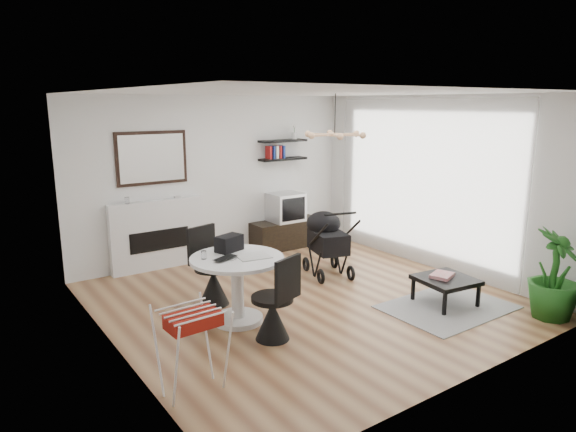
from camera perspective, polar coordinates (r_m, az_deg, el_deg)
floor at (r=6.95m, az=2.00°, el=-9.29°), size 5.00×5.00×0.00m
ceiling at (r=6.46m, az=2.19°, el=13.55°), size 5.00×5.00×0.00m
wall_back at (r=8.67m, az=-7.95°, el=4.22°), size 5.00×0.00×5.00m
wall_left at (r=5.47m, az=-19.28°, el=-1.21°), size 0.00×5.00×5.00m
wall_right at (r=8.31m, az=16.01°, el=3.49°), size 0.00×5.00×5.00m
sheer_curtain at (r=8.36m, az=14.51°, el=3.63°), size 0.04×3.60×2.60m
fireplace at (r=8.29m, az=-14.34°, el=-1.12°), size 1.50×0.17×2.16m
shelf_lower at (r=9.17m, az=-0.57°, el=6.36°), size 0.90×0.25×0.04m
shelf_upper at (r=9.14m, az=-0.57°, el=8.35°), size 0.90×0.25×0.04m
pendant_lamp at (r=7.14m, az=5.21°, el=8.99°), size 0.90×0.90×0.10m
tv_console at (r=9.32m, az=-0.16°, el=-1.99°), size 1.33×0.46×0.50m
crt_tv at (r=9.19m, az=-0.27°, el=1.01°), size 0.58×0.51×0.51m
dining_table at (r=6.15m, az=-5.65°, el=-7.01°), size 1.11×1.11×0.81m
laptop at (r=5.95m, az=-6.66°, el=-4.79°), size 0.37×0.31×0.02m
black_bag at (r=6.29m, az=-6.57°, el=-3.02°), size 0.37×0.29×0.20m
newspaper at (r=6.05m, az=-3.87°, el=-4.48°), size 0.42×0.36×0.01m
drinking_glass at (r=6.02m, az=-9.34°, el=-4.29°), size 0.06×0.06×0.10m
chair_far at (r=6.80m, az=-8.40°, el=-7.06°), size 0.51×0.53×1.01m
chair_near at (r=5.75m, az=-1.57°, el=-10.73°), size 0.51×0.53×0.98m
drying_rack at (r=4.82m, az=-10.58°, el=-14.33°), size 0.56×0.52×0.81m
stroller at (r=7.85m, az=4.32°, el=-3.21°), size 0.75×0.96×1.07m
rug at (r=7.02m, az=17.29°, el=-9.62°), size 1.60×1.15×0.01m
coffee_table at (r=7.02m, az=17.14°, el=-6.88°), size 0.76×0.76×0.35m
magazines at (r=7.02m, az=16.75°, el=-6.33°), size 0.37×0.33×0.04m
potted_plant at (r=7.01m, az=27.51°, el=-5.80°), size 0.78×0.78×1.10m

